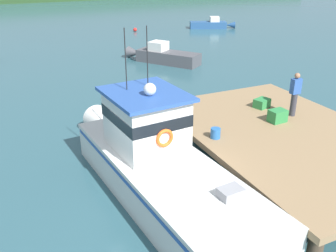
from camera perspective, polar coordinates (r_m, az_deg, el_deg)
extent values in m
plane|color=#2D5660|center=(11.57, -1.83, -10.53)|extent=(200.00, 200.00, 0.00)
cylinder|color=#4C3D2D|center=(9.67, 21.32, -16.76)|extent=(0.36, 0.36, 1.00)
cylinder|color=#4C3D2D|center=(15.41, -0.39, 0.85)|extent=(0.36, 0.36, 1.00)
cylinder|color=#4C3D2D|center=(18.06, 14.81, 3.56)|extent=(0.36, 0.36, 1.00)
cube|color=#937551|center=(13.39, 17.32, -1.22)|extent=(6.00, 9.00, 0.20)
cube|color=silver|center=(11.11, -0.31, -8.72)|extent=(3.21, 8.19, 1.10)
cone|color=silver|center=(15.07, -9.64, 0.13)|extent=(1.26, 1.89, 1.10)
cube|color=#234C9E|center=(10.88, -0.32, -6.72)|extent=(3.21, 8.03, 0.12)
cube|color=silver|center=(10.80, -0.32, -5.99)|extent=(3.25, 8.20, 0.12)
cube|color=silver|center=(11.36, -3.34, 0.31)|extent=(2.09, 2.36, 1.80)
cube|color=black|center=(11.24, -3.38, 1.78)|extent=(2.11, 2.38, 0.36)
cube|color=#2D56A8|center=(11.02, -3.46, 4.84)|extent=(2.36, 2.68, 0.10)
sphere|color=white|center=(10.69, -2.76, 5.56)|extent=(0.36, 0.36, 0.36)
cylinder|color=black|center=(11.04, -6.42, 9.92)|extent=(0.03, 0.03, 1.80)
cylinder|color=black|center=(11.33, -3.15, 10.40)|extent=(0.03, 0.03, 1.80)
cube|color=#939399|center=(9.48, 9.39, -10.19)|extent=(0.64, 0.49, 0.36)
torus|color=orange|center=(8.68, 6.85, -14.61)|extent=(0.61, 0.61, 0.12)
torus|color=#EA5119|center=(10.45, -0.49, -1.85)|extent=(0.55, 0.15, 0.54)
cube|color=#2D8442|center=(15.24, 13.98, 3.37)|extent=(0.70, 0.60, 0.35)
cube|color=#2D8442|center=(14.00, 16.20, 1.48)|extent=(0.63, 0.48, 0.45)
cylinder|color=#2866B2|center=(12.33, 7.18, -1.08)|extent=(0.32, 0.32, 0.34)
cylinder|color=#383842|center=(14.66, 18.38, 3.09)|extent=(0.22, 0.22, 0.86)
cube|color=#2D56A8|center=(14.44, 18.75, 5.72)|extent=(0.36, 0.22, 0.56)
sphere|color=#9E7051|center=(14.33, 18.95, 7.19)|extent=(0.20, 0.20, 0.20)
cube|color=#4C4C51|center=(26.09, 0.00, 10.31)|extent=(3.65, 4.40, 0.80)
cone|color=#4C4C51|center=(27.53, -5.03, 10.95)|extent=(1.28, 1.36, 0.80)
cube|color=silver|center=(26.32, -1.47, 11.99)|extent=(1.54, 1.54, 0.60)
cube|color=#285184|center=(40.18, 6.06, 14.92)|extent=(3.83, 2.54, 0.67)
cone|color=#285184|center=(40.53, 9.39, 14.82)|extent=(1.11, 0.98, 0.67)
cube|color=silver|center=(40.18, 7.04, 15.72)|extent=(1.21, 1.22, 0.50)
sphere|color=red|center=(38.31, -4.99, 14.29)|extent=(0.36, 0.36, 0.36)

